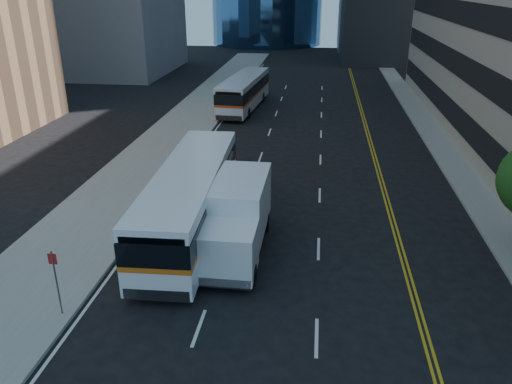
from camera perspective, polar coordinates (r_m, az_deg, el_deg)
ground at (r=15.86m, az=4.90°, el=-20.65°), size 160.00×160.00×0.00m
sidewalk_west at (r=39.53m, az=-8.82°, el=6.83°), size 5.00×90.00×0.15m
sidewalk_east at (r=39.07m, az=20.04°, el=5.50°), size 2.00×90.00×0.15m
bus_front at (r=23.12m, az=-7.51°, el=-0.66°), size 3.09×12.28×3.14m
bus_rear at (r=46.43m, az=-1.36°, el=11.42°), size 3.38×11.41×2.90m
box_truck at (r=21.22m, az=-2.14°, el=-2.97°), size 2.27×6.46×3.08m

